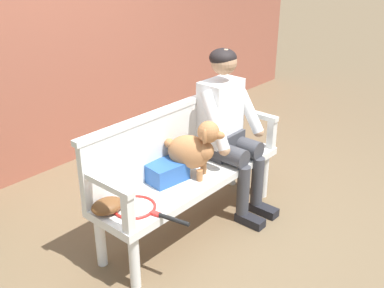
# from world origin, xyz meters

# --- Properties ---
(ground_plane) EXTENTS (40.00, 40.00, 0.00)m
(ground_plane) POSITION_xyz_m (0.00, 0.00, 0.00)
(ground_plane) COLOR brown
(brick_garden_fence) EXTENTS (8.00, 0.30, 2.05)m
(brick_garden_fence) POSITION_xyz_m (0.00, 1.84, 1.03)
(brick_garden_fence) COLOR #9E5642
(brick_garden_fence) RESTS_ON ground
(garden_bench) EXTENTS (1.67, 0.46, 0.47)m
(garden_bench) POSITION_xyz_m (0.00, 0.00, 0.40)
(garden_bench) COLOR white
(garden_bench) RESTS_ON ground
(bench_backrest) EXTENTS (1.71, 0.06, 0.50)m
(bench_backrest) POSITION_xyz_m (0.00, 0.20, 0.72)
(bench_backrest) COLOR white
(bench_backrest) RESTS_ON garden_bench
(bench_armrest_left_end) EXTENTS (0.06, 0.46, 0.28)m
(bench_armrest_left_end) POSITION_xyz_m (-0.80, -0.08, 0.66)
(bench_armrest_left_end) COLOR white
(bench_armrest_left_end) RESTS_ON garden_bench
(bench_armrest_right_end) EXTENTS (0.06, 0.46, 0.28)m
(bench_armrest_right_end) POSITION_xyz_m (0.80, -0.08, 0.66)
(bench_armrest_right_end) COLOR white
(bench_armrest_right_end) RESTS_ON garden_bench
(person_seated) EXTENTS (0.56, 0.63, 1.34)m
(person_seated) POSITION_xyz_m (0.42, -0.01, 0.74)
(person_seated) COLOR black
(person_seated) RESTS_ON ground
(dog_on_bench) EXTENTS (0.33, 0.44, 0.45)m
(dog_on_bench) POSITION_xyz_m (-0.01, -0.03, 0.69)
(dog_on_bench) COLOR #AD7042
(dog_on_bench) RESTS_ON garden_bench
(tennis_racket) EXTENTS (0.34, 0.58, 0.03)m
(tennis_racket) POSITION_xyz_m (-0.60, -0.05, 0.47)
(tennis_racket) COLOR red
(tennis_racket) RESTS_ON garden_bench
(baseball_glove) EXTENTS (0.24, 0.20, 0.09)m
(baseball_glove) POSITION_xyz_m (-0.74, 0.08, 0.51)
(baseball_glove) COLOR brown
(baseball_glove) RESTS_ON garden_bench
(sports_bag) EXTENTS (0.30, 0.24, 0.14)m
(sports_bag) POSITION_xyz_m (-0.19, 0.08, 0.54)
(sports_bag) COLOR #2856A3
(sports_bag) RESTS_ON garden_bench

